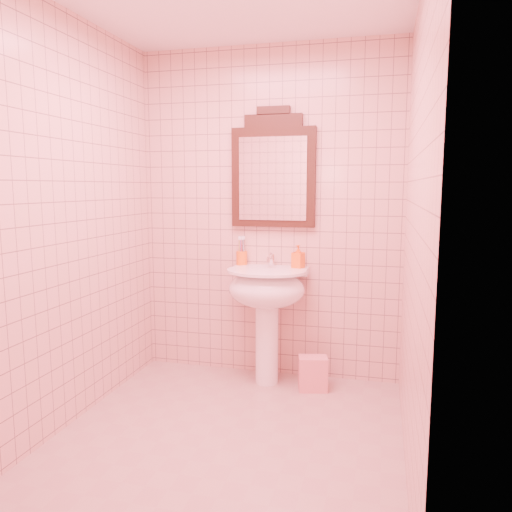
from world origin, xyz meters
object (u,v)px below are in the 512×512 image
(toothbrush_cup, at_px, (242,258))
(soap_dispenser, at_px, (298,256))
(pedestal_sink, at_px, (267,297))
(mirror, at_px, (273,172))
(towel, at_px, (313,373))

(toothbrush_cup, height_order, soap_dispenser, toothbrush_cup)
(soap_dispenser, bearing_deg, pedestal_sink, -128.40)
(pedestal_sink, distance_m, mirror, 0.93)
(pedestal_sink, bearing_deg, soap_dispenser, 32.75)
(towel, bearing_deg, mirror, 145.17)
(soap_dispenser, bearing_deg, toothbrush_cup, -166.80)
(pedestal_sink, bearing_deg, toothbrush_cup, 143.46)
(mirror, xyz_separation_m, towel, (0.35, -0.25, -1.45))
(soap_dispenser, distance_m, towel, 0.86)
(mirror, xyz_separation_m, soap_dispenser, (0.21, -0.07, -0.62))
(soap_dispenser, bearing_deg, mirror, -179.19)
(toothbrush_cup, bearing_deg, pedestal_sink, -36.54)
(mirror, distance_m, soap_dispenser, 0.66)
(toothbrush_cup, bearing_deg, soap_dispenser, -5.65)
(pedestal_sink, height_order, toothbrush_cup, toothbrush_cup)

